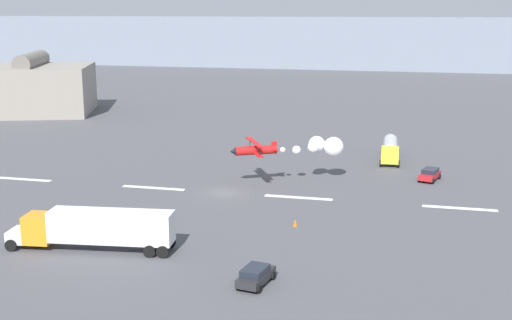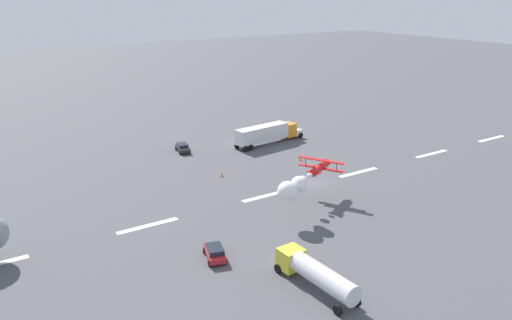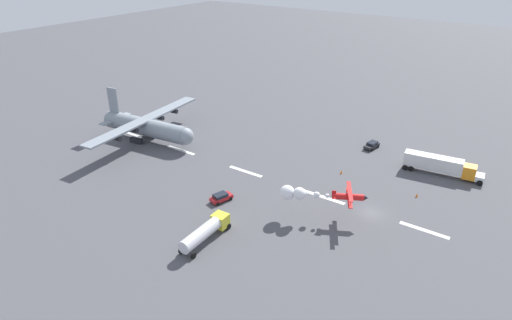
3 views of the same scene
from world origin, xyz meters
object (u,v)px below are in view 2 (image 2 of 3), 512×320
Objects in this scene: traffic_cone_near at (300,158)px; stunt_biplane_red at (299,183)px; airport_staff_sedan at (215,252)px; traffic_cone_far at (222,174)px; semi_truck_orange at (268,133)px; fuel_tanker_truck at (315,273)px; followme_car_yellow at (183,148)px.

stunt_biplane_red is at bearing 51.61° from traffic_cone_near.
traffic_cone_far is (-13.33, -22.16, -0.44)m from airport_staff_sedan.
traffic_cone_near is at bearing 178.20° from traffic_cone_far.
stunt_biplane_red is at bearing 62.93° from semi_truck_orange.
stunt_biplane_red reaches higher than traffic_cone_far.
airport_staff_sedan is at bearing -62.65° from fuel_tanker_truck.
traffic_cone_far is at bearing 33.99° from semi_truck_orange.
fuel_tanker_truck is 13.68× the size of traffic_cone_far.
airport_staff_sedan is at bearing 15.89° from stunt_biplane_red.
semi_truck_orange reaches higher than fuel_tanker_truck.
followme_car_yellow is 0.98× the size of airport_staff_sedan.
fuel_tanker_truck is (9.33, 14.82, -2.71)m from stunt_biplane_red.
semi_truck_orange is 1.50× the size of fuel_tanker_truck.
traffic_cone_far is at bearing 88.53° from followme_car_yellow.
semi_truck_orange is 20.55× the size of traffic_cone_near.
traffic_cone_far is (16.26, 10.96, -1.76)m from semi_truck_orange.
fuel_tanker_truck reaches higher than followme_car_yellow.
traffic_cone_near is (-14.93, 15.66, -0.44)m from followme_car_yellow.
semi_truck_orange reaches higher than traffic_cone_far.
semi_truck_orange is 49.93m from fuel_tanker_truck.
stunt_biplane_red is 32.55m from semi_truck_orange.
semi_truck_orange is 19.69m from traffic_cone_far.
followme_car_yellow is (1.10, -33.13, -3.65)m from stunt_biplane_red.
semi_truck_orange is 20.55× the size of traffic_cone_far.
stunt_biplane_red is 17.84× the size of traffic_cone_far.
stunt_biplane_red is at bearing 91.89° from followme_car_yellow.
followme_car_yellow is 15.19m from traffic_cone_far.
airport_staff_sedan is (13.71, 37.34, -0.00)m from followme_car_yellow.
airport_staff_sedan is 35.93m from traffic_cone_near.
stunt_biplane_red is 0.87× the size of semi_truck_orange.
followme_car_yellow is 39.78m from airport_staff_sedan.
semi_truck_orange is 3.47× the size of airport_staff_sedan.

